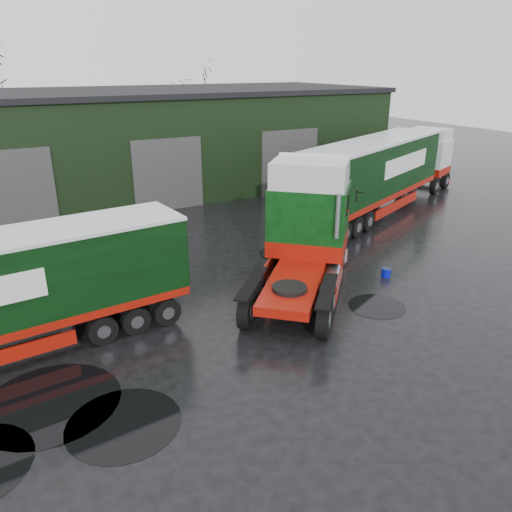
{
  "coord_description": "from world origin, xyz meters",
  "views": [
    {
      "loc": [
        -6.81,
        -12.77,
        7.83
      ],
      "look_at": [
        0.7,
        1.17,
        1.7
      ],
      "focal_mm": 35.0,
      "sensor_mm": 36.0,
      "label": 1
    }
  ],
  "objects": [
    {
      "name": "hero_tractor",
      "position": [
        2.2,
        0.76,
        2.32
      ],
      "size": [
        7.36,
        7.63,
        4.63
      ],
      "primitive_type": null,
      "rotation": [
        0.0,
        0.0,
        -0.74
      ],
      "color": "#08350E",
      "rests_on": "ground"
    },
    {
      "name": "warehouse",
      "position": [
        2.0,
        20.0,
        3.16
      ],
      "size": [
        32.4,
        12.4,
        6.3
      ],
      "color": "black",
      "rests_on": "ground"
    },
    {
      "name": "wash_bucket",
      "position": [
        6.21,
        0.64,
        0.17
      ],
      "size": [
        0.36,
        0.36,
        0.33
      ],
      "primitive_type": "cylinder",
      "rotation": [
        0.0,
        0.0,
        -0.02
      ],
      "color": "#080DB1",
      "rests_on": "ground"
    },
    {
      "name": "lorry_right",
      "position": [
        11.3,
        7.55,
        2.06
      ],
      "size": [
        15.42,
        8.84,
        4.12
      ],
      "primitive_type": null,
      "rotation": [
        0.0,
        0.0,
        -1.15
      ],
      "color": "silver",
      "rests_on": "ground"
    },
    {
      "name": "puddle_0",
      "position": [
        -5.06,
        -3.03,
        0.0
      ],
      "size": [
        2.68,
        2.68,
        0.01
      ],
      "primitive_type": "cylinder",
      "color": "black",
      "rests_on": "ground"
    },
    {
      "name": "ground",
      "position": [
        0.0,
        0.0,
        0.0
      ],
      "size": [
        100.0,
        100.0,
        0.0
      ],
      "primitive_type": "plane",
      "color": "black"
    },
    {
      "name": "puddle_1",
      "position": [
        4.15,
        4.65,
        0.0
      ],
      "size": [
        2.45,
        2.45,
        0.01
      ],
      "primitive_type": "cylinder",
      "color": "black",
      "rests_on": "ground"
    },
    {
      "name": "tree_back_b",
      "position": [
        10.0,
        30.0,
        3.75
      ],
      "size": [
        4.4,
        4.4,
        7.5
      ],
      "primitive_type": null,
      "color": "black",
      "rests_on": "ground"
    },
    {
      "name": "puddle_3",
      "position": [
        4.17,
        -1.19,
        0.0
      ],
      "size": [
        1.97,
        1.97,
        0.01
      ],
      "primitive_type": "cylinder",
      "color": "black",
      "rests_on": "ground"
    },
    {
      "name": "puddle_2",
      "position": [
        -6.46,
        -1.4,
        0.0
      ],
      "size": [
        3.41,
        3.41,
        0.01
      ],
      "primitive_type": "cylinder",
      "color": "black",
      "rests_on": "ground"
    }
  ]
}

